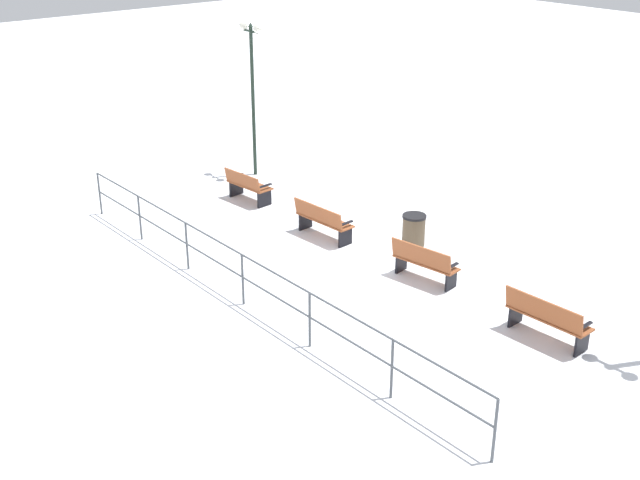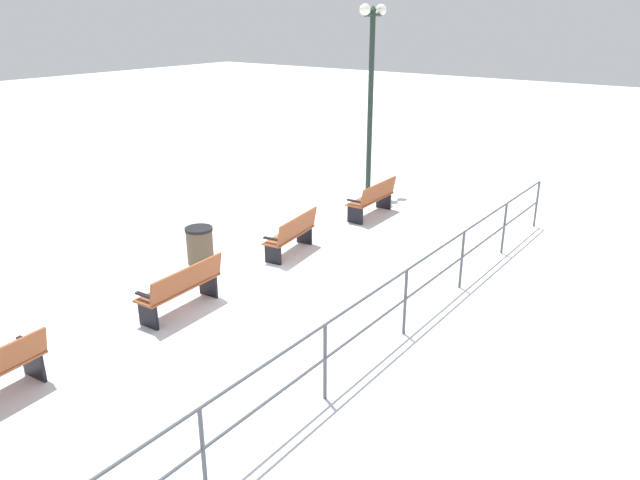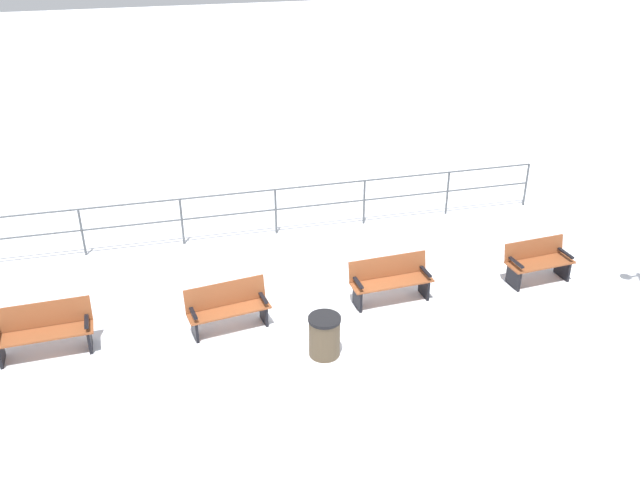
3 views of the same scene
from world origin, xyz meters
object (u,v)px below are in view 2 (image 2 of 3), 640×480
at_px(bench_second, 292,234).
at_px(trash_bin, 200,245).
at_px(lamppost_near, 371,71).
at_px(bench_nearest, 373,198).
at_px(bench_third, 182,287).

bearing_deg(bench_second, trash_bin, 42.42).
distance_m(bench_second, lamppost_near, 6.08).
relative_size(bench_nearest, bench_second, 1.07).
xyz_separation_m(bench_nearest, bench_third, (-0.13, 6.42, -0.01)).
xyz_separation_m(bench_nearest, lamppost_near, (1.38, -1.97, 2.89)).
xyz_separation_m(bench_second, trash_bin, (1.23, 1.51, -0.07)).
relative_size(bench_second, bench_third, 0.95).
xyz_separation_m(bench_nearest, bench_second, (0.04, 3.20, -0.02)).
relative_size(bench_second, trash_bin, 2.05).
height_order(bench_nearest, lamppost_near, lamppost_near).
bearing_deg(bench_second, bench_nearest, -99.11).
bearing_deg(bench_second, bench_third, 84.61).
height_order(bench_second, bench_third, bench_third).
distance_m(bench_nearest, lamppost_near, 3.76).
bearing_deg(bench_nearest, bench_third, 88.84).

